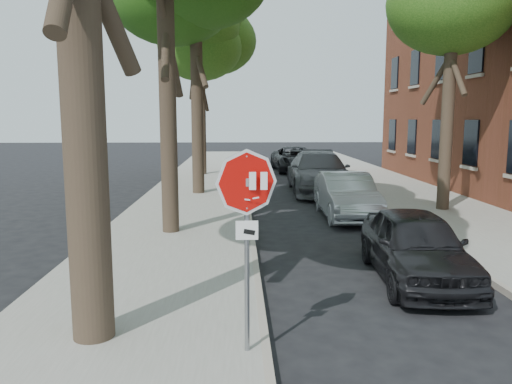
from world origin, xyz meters
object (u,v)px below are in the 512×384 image
stop_sign (247,212)px  tree_far (201,40)px  car_d (295,159)px  car_b (346,196)px  car_a (416,246)px  car_c (319,172)px

stop_sign → tree_far: size_ratio=0.28×
stop_sign → car_d: stop_sign is taller
car_b → car_d: size_ratio=0.82×
car_d → car_a: bearing=-93.3°
stop_sign → car_d: 23.42m
car_a → car_c: car_c is taller
car_c → car_d: car_c is taller
stop_sign → car_d: size_ratio=0.50×
car_a → car_c: (0.00, 11.53, 0.17)m
tree_far → car_c: 10.53m
car_a → car_c: size_ratio=0.68×
tree_far → car_b: tree_far is taller
tree_far → car_a: 19.89m
car_c → car_d: (0.00, 8.51, -0.13)m
tree_far → car_d: tree_far is taller
tree_far → car_c: size_ratio=1.58×
car_a → stop_sign: bearing=-132.8°
stop_sign → car_b: size_ratio=0.61×
car_b → car_c: bearing=90.8°
car_d → stop_sign: bearing=-101.4°
car_c → car_b: bearing=-88.5°
stop_sign → tree_far: bearing=95.5°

